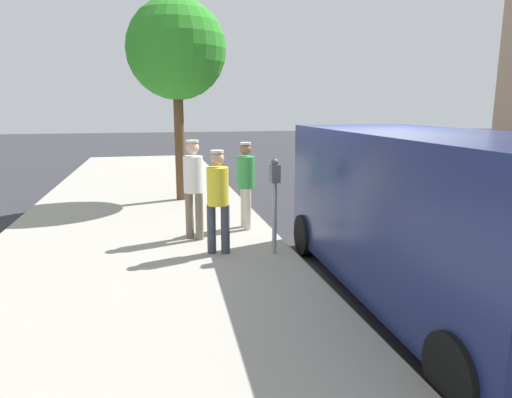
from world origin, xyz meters
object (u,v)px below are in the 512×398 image
at_px(parked_van, 430,213).
at_px(pedestrian_in_yellow, 218,195).
at_px(parking_meter_near, 275,190).
at_px(pedestrian_in_white, 193,183).
at_px(street_tree, 177,50).
at_px(pedestrian_in_green, 246,180).

bearing_deg(parked_van, pedestrian_in_yellow, -40.85).
height_order(parking_meter_near, pedestrian_in_white, pedestrian_in_white).
relative_size(pedestrian_in_yellow, parked_van, 0.31).
bearing_deg(pedestrian_in_white, street_tree, -89.96).
bearing_deg(parked_van, pedestrian_in_white, -48.00).
xyz_separation_m(pedestrian_in_white, parked_van, (-2.66, 2.95, 0.00)).
bearing_deg(pedestrian_in_yellow, street_tree, -86.23).
bearing_deg(street_tree, pedestrian_in_green, 108.34).
bearing_deg(pedestrian_in_green, pedestrian_in_white, 25.57).
bearing_deg(parking_meter_near, parked_van, 129.24).
height_order(parking_meter_near, street_tree, street_tree).
height_order(parked_van, street_tree, street_tree).
height_order(pedestrian_in_yellow, pedestrian_in_white, pedestrian_in_white).
bearing_deg(pedestrian_in_green, parked_van, 115.31).
distance_m(pedestrian_in_yellow, parked_van, 3.13).
distance_m(pedestrian_in_yellow, pedestrian_in_green, 1.58).
xyz_separation_m(pedestrian_in_yellow, pedestrian_in_white, (0.29, -0.91, 0.06)).
height_order(pedestrian_in_green, pedestrian_in_white, pedestrian_in_white).
relative_size(pedestrian_in_green, parked_van, 0.31).
relative_size(pedestrian_in_yellow, pedestrian_in_white, 0.94).
relative_size(parked_van, street_tree, 1.09).
distance_m(parking_meter_near, pedestrian_in_white, 1.61).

